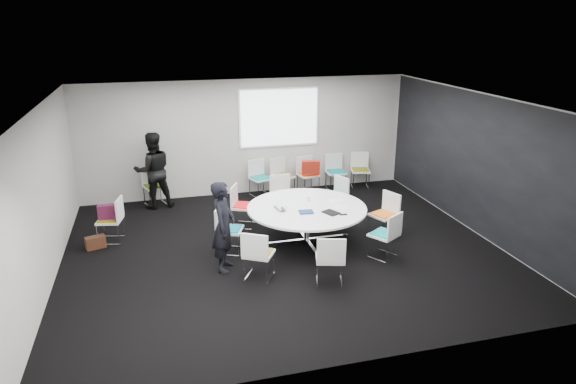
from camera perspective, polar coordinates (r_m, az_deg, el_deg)
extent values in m
cube|color=black|center=(9.78, -0.53, -6.50)|extent=(8.00, 7.00, 0.04)
cube|color=white|center=(8.94, -0.58, 10.18)|extent=(8.00, 7.00, 0.04)
cube|color=#A7A29D|center=(12.59, -4.58, 6.09)|extent=(8.00, 0.04, 2.80)
cube|color=#A7A29D|center=(6.16, 7.73, -8.04)|extent=(8.00, 0.04, 2.80)
cube|color=#A7A29D|center=(9.18, -25.64, -0.62)|extent=(0.04, 7.00, 2.80)
cube|color=#A7A29D|center=(10.94, 20.32, 3.00)|extent=(0.04, 7.00, 2.80)
cube|color=black|center=(10.92, 20.19, 2.99)|extent=(0.01, 6.94, 2.74)
cube|color=silver|center=(10.08, 2.05, -5.35)|extent=(0.90, 0.90, 0.08)
cylinder|color=silver|center=(9.95, 2.08, -3.64)|extent=(0.10, 0.10, 0.65)
cylinder|color=white|center=(9.82, 2.10, -1.78)|extent=(2.29, 2.29, 0.04)
cube|color=white|center=(12.61, -0.97, 8.25)|extent=(1.90, 0.03, 1.35)
cube|color=silver|center=(10.45, 10.50, -3.75)|extent=(0.55, 0.55, 0.42)
cube|color=white|center=(10.36, 10.57, -2.58)|extent=(0.58, 0.59, 0.04)
cube|color=#D66117|center=(10.35, 10.58, -2.42)|extent=(0.50, 0.51, 0.03)
cube|color=white|center=(10.43, 11.43, -1.14)|extent=(0.21, 0.44, 0.42)
cube|color=silver|center=(11.31, 5.11, -1.71)|extent=(0.55, 0.55, 0.42)
cube|color=white|center=(11.23, 5.15, -0.61)|extent=(0.58, 0.59, 0.04)
cube|color=#0B7675|center=(11.22, 5.15, -0.47)|extent=(0.50, 0.51, 0.03)
cube|color=white|center=(11.30, 5.98, 0.70)|extent=(0.20, 0.44, 0.42)
cube|color=silver|center=(11.34, -0.64, -1.57)|extent=(0.43, 0.43, 0.42)
cube|color=white|center=(11.27, -0.64, -0.48)|extent=(0.47, 0.45, 0.04)
cube|color=brown|center=(11.26, -0.64, -0.33)|extent=(0.41, 0.39, 0.03)
cube|color=white|center=(11.38, -0.93, 0.95)|extent=(0.46, 0.05, 0.42)
cube|color=silver|center=(10.79, -4.87, -2.75)|extent=(0.56, 0.56, 0.42)
cube|color=white|center=(10.70, -4.90, -1.61)|extent=(0.59, 0.60, 0.04)
cube|color=red|center=(10.69, -4.91, -1.46)|extent=(0.51, 0.52, 0.03)
cube|color=white|center=(10.68, -6.03, -0.38)|extent=(0.23, 0.43, 0.42)
cube|color=silver|center=(9.66, -6.40, -5.46)|extent=(0.55, 0.55, 0.42)
cube|color=white|center=(9.57, -6.45, -4.21)|extent=(0.58, 0.59, 0.04)
cube|color=#0B6077|center=(9.56, -6.46, -4.04)|extent=(0.50, 0.51, 0.03)
cube|color=white|center=(9.53, -7.73, -2.86)|extent=(0.20, 0.44, 0.42)
cube|color=silver|center=(8.70, -3.24, -8.24)|extent=(0.57, 0.57, 0.42)
cube|color=white|center=(8.60, -3.27, -6.88)|extent=(0.62, 0.61, 0.04)
cube|color=olive|center=(8.59, -3.27, -6.70)|extent=(0.54, 0.53, 0.03)
cube|color=white|center=(8.32, -3.75, -6.05)|extent=(0.42, 0.26, 0.42)
cube|color=silver|center=(8.56, 4.67, -8.75)|extent=(0.52, 0.52, 0.42)
cube|color=white|center=(8.46, 4.71, -7.37)|extent=(0.56, 0.55, 0.04)
cube|color=#D04212|center=(8.45, 4.71, -7.19)|extent=(0.49, 0.48, 0.03)
cube|color=white|center=(8.17, 4.84, -6.57)|extent=(0.45, 0.16, 0.42)
cube|color=silver|center=(9.56, 10.52, -5.95)|extent=(0.58, 0.58, 0.42)
cube|color=white|center=(9.47, 10.61, -4.69)|extent=(0.62, 0.62, 0.04)
cube|color=#0C8189|center=(9.45, 10.62, -4.52)|extent=(0.54, 0.54, 0.03)
cube|color=white|center=(9.28, 11.78, -3.72)|extent=(0.41, 0.28, 0.42)
cube|color=silver|center=(12.59, -3.04, 0.51)|extent=(0.54, 0.54, 0.42)
cube|color=white|center=(12.52, -3.06, 1.50)|extent=(0.58, 0.57, 0.04)
cube|color=#0C8378|center=(12.52, -3.06, 1.64)|extent=(0.51, 0.49, 0.03)
cube|color=white|center=(12.63, -3.58, 2.73)|extent=(0.44, 0.19, 0.42)
cube|color=silver|center=(12.72, -0.55, 0.72)|extent=(0.55, 0.55, 0.42)
cube|color=white|center=(12.65, -0.56, 1.71)|extent=(0.60, 0.59, 0.04)
cube|color=brown|center=(12.64, -0.56, 1.84)|extent=(0.52, 0.51, 0.03)
cube|color=white|center=(12.74, -1.15, 2.91)|extent=(0.43, 0.22, 0.42)
cube|color=silver|center=(12.87, 2.24, 0.92)|extent=(0.49, 0.49, 0.42)
cube|color=white|center=(12.80, 2.25, 1.90)|extent=(0.54, 0.52, 0.04)
cube|color=#D44F16|center=(12.79, 2.25, 2.03)|extent=(0.47, 0.45, 0.03)
cube|color=white|center=(12.91, 1.82, 3.12)|extent=(0.46, 0.12, 0.42)
cube|color=silver|center=(13.12, 5.32, 1.21)|extent=(0.43, 0.43, 0.42)
cube|color=white|center=(13.06, 5.35, 2.17)|extent=(0.47, 0.45, 0.04)
cube|color=#098087|center=(13.05, 5.35, 2.30)|extent=(0.41, 0.39, 0.03)
cube|color=white|center=(13.18, 5.09, 3.39)|extent=(0.46, 0.05, 0.42)
cube|color=silver|center=(13.36, 8.00, 1.42)|extent=(0.51, 0.51, 0.42)
cube|color=white|center=(13.29, 8.04, 2.37)|extent=(0.55, 0.54, 0.04)
cube|color=#6C6514|center=(13.28, 8.05, 2.49)|extent=(0.48, 0.47, 0.03)
cube|color=white|center=(13.43, 7.95, 3.56)|extent=(0.46, 0.15, 0.42)
cube|color=silver|center=(10.62, -19.06, -4.13)|extent=(0.50, 0.50, 0.42)
cube|color=white|center=(10.53, -19.19, -2.98)|extent=(0.53, 0.54, 0.04)
cube|color=olive|center=(10.52, -19.21, -2.83)|extent=(0.46, 0.47, 0.03)
cube|color=white|center=(10.40, -18.21, -1.80)|extent=(0.13, 0.46, 0.42)
cube|color=silver|center=(12.36, -14.51, -0.45)|extent=(0.53, 0.53, 0.42)
cube|color=white|center=(12.29, -14.60, 0.56)|extent=(0.58, 0.57, 0.04)
cube|color=#556915|center=(12.28, -14.61, 0.69)|extent=(0.50, 0.49, 0.03)
cube|color=white|center=(12.41, -15.01, 1.82)|extent=(0.45, 0.18, 0.42)
imported|color=black|center=(8.81, -7.18, -3.80)|extent=(0.56, 0.68, 1.59)
imported|color=black|center=(12.02, -14.75, 2.33)|extent=(0.95, 0.79, 1.76)
imported|color=#333338|center=(9.71, -0.65, -1.81)|extent=(0.27, 0.36, 0.03)
cube|color=silver|center=(9.65, -1.15, -1.21)|extent=(0.05, 0.30, 0.22)
cube|color=black|center=(9.53, 4.80, -2.29)|extent=(0.33, 0.37, 0.02)
cube|color=navy|center=(9.53, 2.03, -2.22)|extent=(0.28, 0.22, 0.03)
cube|color=white|center=(10.18, 5.34, -0.97)|extent=(0.33, 0.25, 0.00)
cube|color=silver|center=(9.85, 5.91, -1.67)|extent=(0.35, 0.30, 0.00)
cylinder|color=white|center=(10.14, 2.29, -0.72)|extent=(0.08, 0.08, 0.09)
cube|color=black|center=(9.48, 6.18, -2.51)|extent=(0.15, 0.09, 0.01)
cube|color=#551633|center=(10.47, -19.29, -2.06)|extent=(0.41, 0.16, 0.28)
cube|color=#412214|center=(10.44, -20.60, -5.25)|extent=(0.39, 0.27, 0.24)
cube|color=#A92314|center=(12.53, 2.55, 2.76)|extent=(0.47, 0.26, 0.36)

